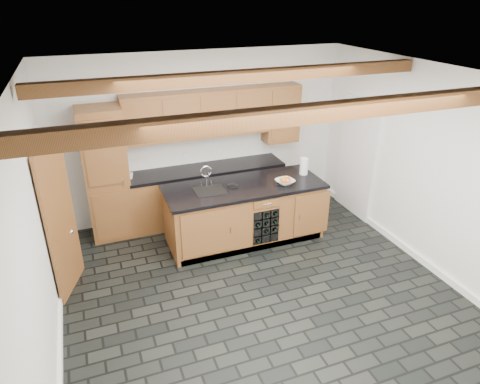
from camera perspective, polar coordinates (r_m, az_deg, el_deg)
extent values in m
plane|color=black|center=(5.89, 2.44, -12.73)|extent=(5.00, 5.00, 0.00)
plane|color=white|center=(7.36, -5.04, 7.51)|extent=(5.00, 0.00, 5.00)
plane|color=white|center=(4.84, -25.71, -4.83)|extent=(0.00, 5.00, 5.00)
plane|color=white|center=(6.50, 23.46, 3.04)|extent=(0.00, 5.00, 5.00)
plane|color=white|center=(4.73, 3.07, 15.16)|extent=(5.00, 5.00, 0.00)
cube|color=#5C3417|center=(3.70, 10.59, 10.40)|extent=(4.90, 0.15, 0.15)
cube|color=#5C3417|center=(5.29, 0.36, 15.16)|extent=(4.90, 0.15, 0.15)
cube|color=white|center=(5.59, -22.83, -16.92)|extent=(0.04, 5.00, 0.10)
cube|color=white|center=(7.06, 21.47, -7.17)|extent=(0.04, 5.00, 0.10)
cube|color=white|center=(6.17, -24.20, -2.15)|extent=(0.06, 0.94, 2.04)
cube|color=brown|center=(5.85, -22.80, -3.58)|extent=(0.31, 0.77, 2.00)
cube|color=white|center=(7.67, 15.35, 4.43)|extent=(0.06, 0.98, 2.04)
cube|color=black|center=(7.69, 15.48, 4.31)|extent=(0.02, 0.86, 1.96)
cube|color=brown|center=(6.95, -17.39, 2.28)|extent=(0.65, 0.60, 2.10)
cube|color=brown|center=(7.43, -4.30, -0.24)|extent=(2.60, 0.60, 0.88)
cube|color=black|center=(7.25, -4.42, 3.09)|extent=(2.64, 0.62, 0.05)
cube|color=white|center=(7.41, -5.14, 5.92)|extent=(2.60, 0.02, 0.52)
cube|color=brown|center=(7.04, -5.76, 10.29)|extent=(2.40, 0.35, 0.75)
cube|color=brown|center=(7.59, 5.44, 10.40)|extent=(0.60, 0.35, 1.00)
cube|color=brown|center=(6.76, 0.55, -2.88)|extent=(2.40, 0.90, 0.88)
cube|color=black|center=(6.56, 0.57, 0.71)|extent=(2.46, 0.96, 0.05)
cube|color=brown|center=(6.16, -4.16, -5.54)|extent=(0.80, 0.02, 0.70)
cube|color=brown|center=(6.75, 9.53, -2.92)|extent=(0.60, 0.02, 0.70)
cube|color=black|center=(6.59, 2.99, -4.10)|extent=(0.42, 0.30, 0.56)
cylinder|color=black|center=(6.65, 4.22, -4.57)|extent=(0.07, 0.26, 0.07)
cylinder|color=black|center=(6.53, 3.14, -3.73)|extent=(0.07, 0.26, 0.07)
cylinder|color=black|center=(6.62, 1.97, -6.06)|extent=(0.07, 0.26, 0.07)
cylinder|color=black|center=(6.58, 4.26, -3.51)|extent=(0.07, 0.26, 0.07)
cylinder|color=black|center=(6.51, 4.30, -2.43)|extent=(0.07, 0.26, 0.07)
cylinder|color=black|center=(6.59, 3.12, -4.79)|extent=(0.07, 0.26, 0.07)
cylinder|color=black|center=(6.46, 3.17, -2.64)|extent=(0.07, 0.26, 0.07)
cylinder|color=black|center=(6.48, 2.01, -3.94)|extent=(0.07, 0.26, 0.07)
cube|color=black|center=(6.39, -4.04, 0.15)|extent=(0.45, 0.40, 0.02)
cylinder|color=silver|center=(6.50, -4.53, 1.62)|extent=(0.02, 0.02, 0.20)
torus|color=silver|center=(6.45, -4.57, 2.76)|extent=(0.18, 0.02, 0.18)
cylinder|color=silver|center=(6.51, -5.19, 1.03)|extent=(0.02, 0.02, 0.08)
cylinder|color=silver|center=(6.55, -3.84, 1.24)|extent=(0.02, 0.02, 0.08)
cube|color=black|center=(6.49, -0.98, 0.85)|extent=(0.18, 0.14, 0.03)
cylinder|color=black|center=(6.48, -0.99, 1.04)|extent=(0.10, 0.10, 0.01)
imported|color=beige|center=(6.61, 6.02, 1.35)|extent=(0.33, 0.33, 0.07)
sphere|color=red|center=(6.62, 6.42, 1.71)|extent=(0.07, 0.07, 0.07)
sphere|color=orange|center=(6.64, 5.98, 1.82)|extent=(0.07, 0.07, 0.07)
sphere|color=olive|center=(6.61, 5.61, 1.70)|extent=(0.07, 0.07, 0.07)
sphere|color=#DF5321|center=(6.56, 5.82, 1.51)|extent=(0.07, 0.07, 0.07)
sphere|color=orange|center=(6.56, 6.33, 1.51)|extent=(0.07, 0.07, 0.07)
cylinder|color=white|center=(6.98, 8.52, 3.42)|extent=(0.13, 0.13, 0.27)
imported|color=white|center=(6.98, -14.46, 2.08)|extent=(0.12, 0.12, 0.09)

